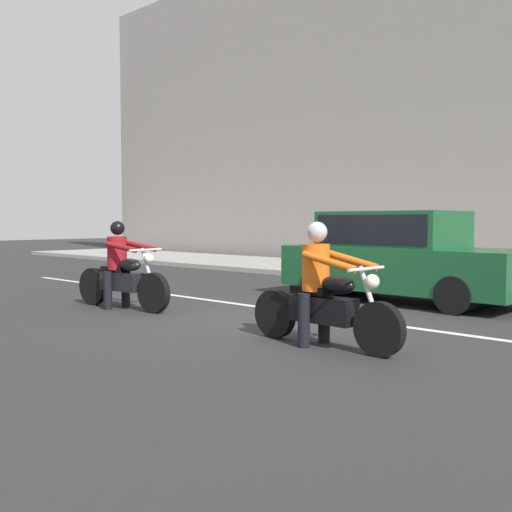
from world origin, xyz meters
The scene contains 6 objects.
ground_plane centered at (0.00, 0.00, 0.00)m, with size 80.00×80.00×0.00m, color #2A2A2A.
sidewalk_slab centered at (0.00, 8.00, 0.07)m, with size 40.00×4.40×0.14m, color #99968E.
lane_marking_stripe centered at (-0.14, 0.90, 0.00)m, with size 18.00×0.14×0.01m, color silver.
motorcycle_with_rider_crimson centered at (-2.66, -0.90, 0.63)m, with size 2.27×0.72×1.54m.
motorcycle_with_rider_orange_stripe centered at (1.81, -1.00, 0.62)m, with size 2.23×0.70×1.53m.
parked_sedan_forest_green centered at (0.35, 3.28, 0.88)m, with size 4.57×1.82×1.72m.
Camera 1 is at (6.24, -6.82, 1.54)m, focal length 42.00 mm.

